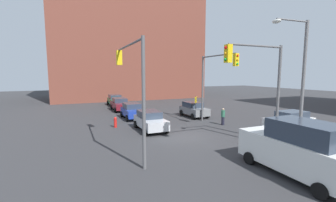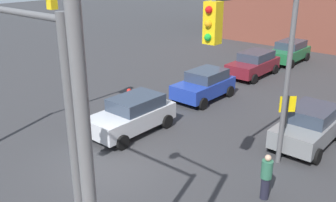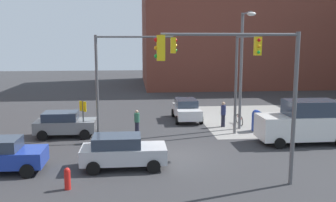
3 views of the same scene
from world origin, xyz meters
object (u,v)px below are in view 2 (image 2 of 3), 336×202
at_px(traffic_signal_nw_corner, 264,53).
at_px(fire_hydrant, 129,97).
at_px(hatchback_maroon, 254,64).
at_px(sedan_green, 289,52).
at_px(traffic_signal_ne_corner, 22,105).
at_px(pedestrian_waiting, 266,176).
at_px(hatchback_silver, 132,114).
at_px(hatchback_blue, 204,85).
at_px(coupe_gray, 309,126).
at_px(street_lamp_corner, 71,151).

distance_m(traffic_signal_nw_corner, fire_hydrant, 9.94).
height_order(hatchback_maroon, sedan_green, same).
bearing_deg(traffic_signal_ne_corner, traffic_signal_nw_corner, 166.84).
bearing_deg(pedestrian_waiting, sedan_green, -106.62).
height_order(fire_hydrant, hatchback_silver, hatchback_silver).
height_order(traffic_signal_nw_corner, hatchback_blue, traffic_signal_nw_corner).
distance_m(hatchback_silver, sedan_green, 16.44).
bearing_deg(pedestrian_waiting, hatchback_silver, -44.80).
relative_size(traffic_signal_nw_corner, hatchback_maroon, 1.50).
height_order(fire_hydrant, pedestrian_waiting, pedestrian_waiting).
bearing_deg(fire_hydrant, coupe_gray, 100.57).
bearing_deg(hatchback_silver, fire_hydrant, -131.22).
bearing_deg(hatchback_blue, coupe_gray, 75.01).
distance_m(street_lamp_corner, sedan_green, 25.70).
relative_size(traffic_signal_nw_corner, street_lamp_corner, 0.81).
distance_m(fire_hydrant, sedan_green, 14.48).
xyz_separation_m(hatchback_blue, pedestrian_waiting, (6.42, 6.96, -0.03)).
distance_m(traffic_signal_nw_corner, hatchback_blue, 9.39).
xyz_separation_m(traffic_signal_ne_corner, hatchback_blue, (-12.92, -4.62, -3.72)).
bearing_deg(hatchback_maroon, hatchback_blue, 1.17).
distance_m(hatchback_blue, pedestrian_waiting, 9.47).
bearing_deg(fire_hydrant, street_lamp_corner, 43.43).
xyz_separation_m(hatchback_maroon, pedestrian_waiting, (12.26, 7.08, -0.03)).
distance_m(fire_hydrant, hatchback_silver, 3.36).
xyz_separation_m(traffic_signal_ne_corner, street_lamp_corner, (0.67, 2.57, 0.14)).
bearing_deg(coupe_gray, hatchback_blue, -104.99).
bearing_deg(traffic_signal_ne_corner, hatchback_maroon, -165.81).
distance_m(coupe_gray, hatchback_silver, 7.53).
bearing_deg(hatchback_silver, pedestrian_waiting, 83.39).
height_order(street_lamp_corner, sedan_green, street_lamp_corner).
bearing_deg(fire_hydrant, hatchback_blue, 144.56).
bearing_deg(traffic_signal_nw_corner, fire_hydrant, -105.88).
distance_m(hatchback_maroon, pedestrian_waiting, 14.16).
relative_size(fire_hydrant, hatchback_silver, 0.23).
xyz_separation_m(street_lamp_corner, coupe_gray, (-11.85, -0.67, -3.86)).
xyz_separation_m(coupe_gray, hatchback_silver, (3.88, -6.45, 0.00)).
bearing_deg(pedestrian_waiting, coupe_gray, -122.87).
height_order(street_lamp_corner, coupe_gray, street_lamp_corner).
distance_m(fire_hydrant, pedestrian_waiting, 9.87).
distance_m(fire_hydrant, hatchback_maroon, 9.55).
relative_size(hatchback_silver, sedan_green, 0.97).
distance_m(traffic_signal_ne_corner, pedestrian_waiting, 7.86).
bearing_deg(street_lamp_corner, traffic_signal_ne_corner, -104.68).
distance_m(street_lamp_corner, hatchback_maroon, 21.12).
relative_size(traffic_signal_ne_corner, fire_hydrant, 6.91).
distance_m(traffic_signal_ne_corner, hatchback_silver, 9.37).
height_order(coupe_gray, hatchback_silver, same).
height_order(street_lamp_corner, fire_hydrant, street_lamp_corner).
height_order(hatchback_blue, pedestrian_waiting, hatchback_blue).
bearing_deg(traffic_signal_nw_corner, street_lamp_corner, 6.90).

